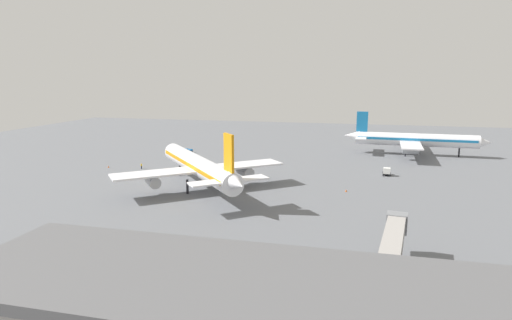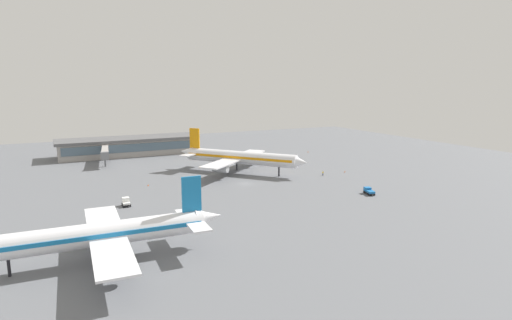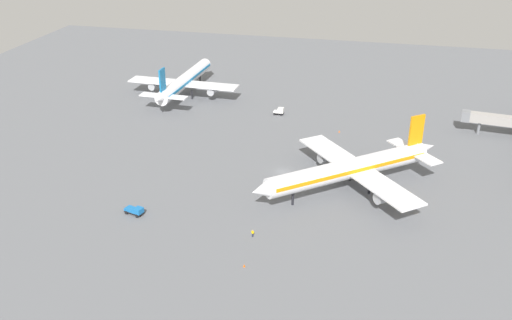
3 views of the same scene
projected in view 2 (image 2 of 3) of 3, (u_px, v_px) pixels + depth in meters
The scene contains 11 objects.
ground at pixel (245, 184), 142.08m from camera, with size 288.00×288.00×0.00m, color slate.
terminal_building at pixel (129, 146), 199.36m from camera, with size 64.08×19.10×8.24m.
airplane_at_gate at pixel (239, 157), 159.12m from camera, with size 39.20×43.69×16.11m.
airplane_taxiing at pixel (99, 235), 79.11m from camera, with size 49.33×39.53×15.02m.
baggage_tug at pixel (126, 202), 116.53m from camera, with size 2.32×3.27×2.30m.
pushback_tractor at pixel (369, 191), 128.98m from camera, with size 3.20×4.76×1.90m.
ground_crew_worker at pixel (323, 173), 155.05m from camera, with size 0.39×0.58×1.67m.
jet_bridge at pixel (105, 152), 176.17m from camera, with size 5.82×23.74×6.74m.
safety_cone_near_gate at pixel (308, 152), 207.30m from camera, with size 0.44×0.44×0.60m, color #EA590C.
safety_cone_mid_apron at pixel (345, 172), 160.57m from camera, with size 0.44×0.44×0.60m, color #EA590C.
safety_cone_far_side at pixel (148, 185), 139.28m from camera, with size 0.44×0.44×0.60m, color #EA590C.
Camera 2 is at (57.84, 125.71, 33.43)m, focal length 29.59 mm.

